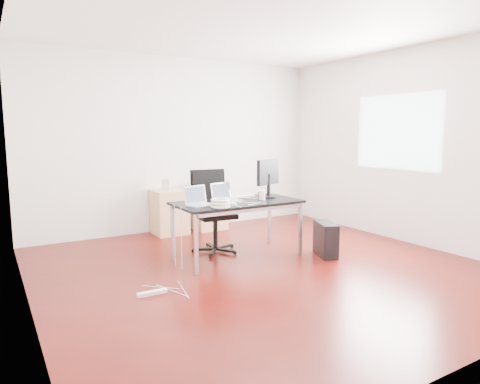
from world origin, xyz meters
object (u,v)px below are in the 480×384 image
filing_cabinet_right (208,208)px  pc_tower (326,239)px  filing_cabinet_left (169,212)px  desk (237,205)px  office_chair (213,207)px

filing_cabinet_right → pc_tower: bearing=-75.0°
pc_tower → filing_cabinet_left: bearing=142.6°
desk → filing_cabinet_left: bearing=99.3°
office_chair → filing_cabinet_right: office_chair is taller
desk → pc_tower: 1.24m
desk → office_chair: bearing=106.1°
office_chair → filing_cabinet_left: (-0.14, 1.22, -0.26)m
office_chair → pc_tower: size_ratio=2.40×
desk → pc_tower: desk is taller
office_chair → filing_cabinet_left: 1.25m
desk → pc_tower: (1.01, -0.55, -0.46)m
desk → filing_cabinet_right: desk is taller
pc_tower → filing_cabinet_right: bearing=127.5°
filing_cabinet_right → pc_tower: 2.29m
desk → pc_tower: size_ratio=3.56×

